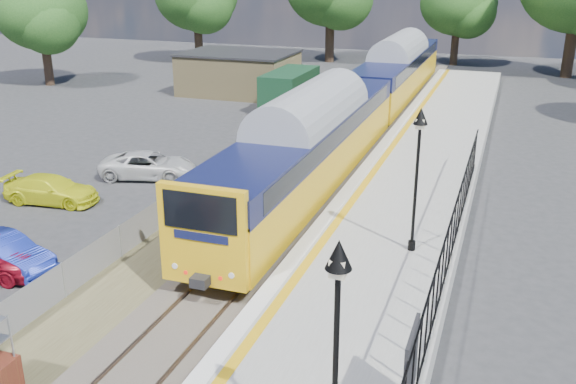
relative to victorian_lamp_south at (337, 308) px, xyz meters
The scene contains 15 objects.
ground 8.05m from the victorian_lamp_south, 143.97° to the left, with size 120.00×120.00×0.00m, color #2D2D30.
track_bed 15.50m from the victorian_lamp_south, 113.60° to the left, with size 5.90×80.00×0.29m.
platform 12.67m from the victorian_lamp_south, 96.18° to the left, with size 5.00×70.00×0.90m, color gray.
platform_edge 12.92m from the victorian_lamp_south, 105.65° to the left, with size 0.90×70.00×0.01m.
victorian_lamp_south is the anchor object (origin of this frame).
victorian_lamp_north 10.00m from the victorian_lamp_south, 91.15° to the left, with size 0.44×0.44×4.60m.
palisade_fence 6.79m from the victorian_lamp_south, 80.47° to the left, with size 0.12×26.00×2.00m.
wire_fence 19.07m from the victorian_lamp_south, 121.23° to the left, with size 0.06×52.00×1.20m.
outbuilding 38.94m from the victorian_lamp_south, 114.99° to the left, with size 10.80×10.10×3.12m.
tree_line 46.24m from the victorian_lamp_south, 95.09° to the left, with size 56.80×43.80×11.88m.
train 27.00m from the victorian_lamp_south, 101.79° to the left, with size 2.82×40.83×3.51m.
speed_sign 11.76m from the victorian_lamp_south, 134.13° to the left, with size 0.53×0.12×2.65m.
car_blue 14.54m from the victorian_lamp_south, 154.99° to the left, with size 1.28×3.66×1.21m, color #1B2CA2.
car_yellow 19.68m from the victorian_lamp_south, 143.02° to the left, with size 1.62×3.98×1.16m, color yellow.
car_white 21.06m from the victorian_lamp_south, 130.12° to the left, with size 2.02×4.37×1.21m, color silver.
Camera 1 is at (7.78, -12.85, 9.58)m, focal length 40.00 mm.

